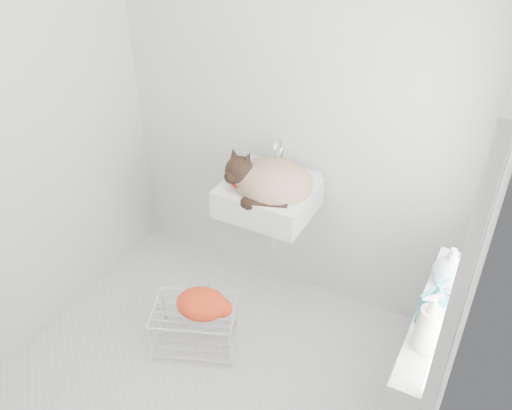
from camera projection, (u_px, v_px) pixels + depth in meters
The scene contains 15 objects.
floor at pixel (209, 386), 2.90m from camera, with size 2.20×2.00×0.02m, color silver.
back_wall at pixel (296, 102), 2.93m from camera, with size 2.20×0.02×2.50m, color silver.
right_wall at pixel (475, 274), 1.77m from camera, with size 0.02×2.00×2.50m, color silver.
left_wall at pixel (5, 132), 2.62m from camera, with size 0.02×2.00×2.50m, color silver.
window_glass at pixel (487, 216), 1.86m from camera, with size 0.01×0.80×1.00m, color white.
window_frame at pixel (483, 215), 1.87m from camera, with size 0.04×0.90×1.10m, color white.
windowsill at pixel (437, 316), 2.19m from camera, with size 0.16×0.88×0.04m, color white.
sink at pixel (268, 186), 2.97m from camera, with size 0.50×0.43×0.20m, color white.
faucet at pixel (283, 149), 3.03m from camera, with size 0.18×0.13×0.18m, color silver, non-canonical shape.
cat at pixel (269, 181), 2.93m from camera, with size 0.48×0.40×0.29m.
wire_rack at pixel (195, 324), 3.06m from camera, with size 0.45×0.32×0.27m, color silver.
towel at pixel (202, 308), 2.96m from camera, with size 0.29×0.20×0.12m, color #DD570D.
bottle_a at pixel (423, 346), 2.03m from camera, with size 0.09×0.09×0.22m, color white.
bottle_b at pixel (431, 324), 2.12m from camera, with size 0.10×0.10×0.22m, color teal.
bottle_c at pixel (446, 283), 2.32m from camera, with size 0.14×0.14×0.18m, color silver.
Camera 1 is at (1.09, -1.52, 2.43)m, focal length 37.90 mm.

